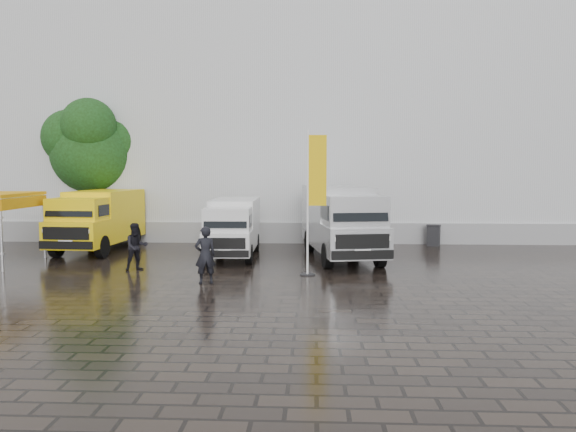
% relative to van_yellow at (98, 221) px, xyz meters
% --- Properties ---
extents(ground, '(120.00, 120.00, 0.00)m').
position_rel_van_yellow_xyz_m(ground, '(8.54, -4.93, -1.31)').
color(ground, black).
rests_on(ground, ground).
extents(exhibition_hall, '(44.00, 16.00, 12.00)m').
position_rel_van_yellow_xyz_m(exhibition_hall, '(10.54, 11.07, 4.69)').
color(exhibition_hall, silver).
rests_on(exhibition_hall, ground).
extents(hall_plinth, '(44.00, 0.15, 1.00)m').
position_rel_van_yellow_xyz_m(hall_plinth, '(10.54, 3.02, -0.81)').
color(hall_plinth, gray).
rests_on(hall_plinth, ground).
extents(van_yellow, '(2.48, 5.79, 2.62)m').
position_rel_van_yellow_xyz_m(van_yellow, '(0.00, 0.00, 0.00)').
color(van_yellow, yellow).
rests_on(van_yellow, ground).
extents(van_white, '(1.93, 5.42, 2.33)m').
position_rel_van_yellow_xyz_m(van_white, '(6.13, -1.28, -0.15)').
color(van_white, white).
rests_on(van_white, ground).
extents(van_silver, '(3.30, 6.91, 2.87)m').
position_rel_van_yellow_xyz_m(van_silver, '(10.51, -1.53, 0.13)').
color(van_silver, silver).
rests_on(van_silver, ground).
extents(flagpole, '(0.88, 0.50, 4.92)m').
position_rel_van_yellow_xyz_m(flagpole, '(9.39, -5.08, 1.43)').
color(flagpole, black).
rests_on(flagpole, ground).
extents(tree, '(4.02, 4.09, 7.21)m').
position_rel_van_yellow_xyz_m(tree, '(-1.69, 3.70, 3.32)').
color(tree, black).
rests_on(tree, ground).
extents(wheelie_bin, '(0.76, 0.76, 1.00)m').
position_rel_van_yellow_xyz_m(wheelie_bin, '(15.01, 2.45, -0.81)').
color(wheelie_bin, black).
rests_on(wheelie_bin, ground).
extents(person_front, '(0.77, 0.65, 1.81)m').
position_rel_van_yellow_xyz_m(person_front, '(6.02, -6.65, -0.41)').
color(person_front, black).
rests_on(person_front, ground).
extents(person_tent, '(1.03, 0.97, 1.68)m').
position_rel_van_yellow_xyz_m(person_tent, '(3.12, -4.44, -0.47)').
color(person_tent, black).
rests_on(person_tent, ground).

